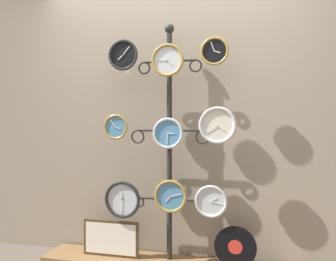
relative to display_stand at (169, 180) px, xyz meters
name	(u,v)px	position (x,y,z in m)	size (l,w,h in m)	color
shop_wall	(173,105)	(0.00, 0.16, 0.66)	(4.40, 0.04, 2.80)	gray
display_stand	(169,180)	(0.00, 0.00, 0.00)	(0.70, 0.42, 2.08)	#282623
clock_top_left	(123,55)	(-0.38, -0.10, 1.07)	(0.27, 0.04, 0.27)	black
clock_top_center	(168,60)	(0.01, -0.12, 1.01)	(0.27, 0.04, 0.27)	silver
clock_top_right	(214,51)	(0.39, -0.09, 1.07)	(0.23, 0.04, 0.23)	black
clock_middle_left	(116,127)	(-0.45, -0.10, 0.46)	(0.22, 0.04, 0.22)	#4C84B2
clock_middle_center	(168,133)	(0.01, -0.08, 0.41)	(0.26, 0.04, 0.26)	#4C84B2
clock_middle_right	(218,125)	(0.42, -0.11, 0.47)	(0.30, 0.04, 0.30)	silver
clock_bottom_left	(123,199)	(-0.39, -0.10, -0.16)	(0.32, 0.04, 0.32)	silver
clock_bottom_center	(171,196)	(0.03, -0.09, -0.12)	(0.28, 0.04, 0.28)	#4C84B2
clock_bottom_right	(211,201)	(0.37, -0.08, -0.14)	(0.27, 0.04, 0.27)	silver
vinyl_record	(235,247)	(0.56, -0.05, -0.51)	(0.34, 0.01, 0.34)	black
picture_frame	(111,238)	(-0.51, -0.07, -0.52)	(0.51, 0.02, 0.32)	#4C381E
price_tag_upper	(127,72)	(-0.34, -0.11, 0.93)	(0.04, 0.00, 0.03)	white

